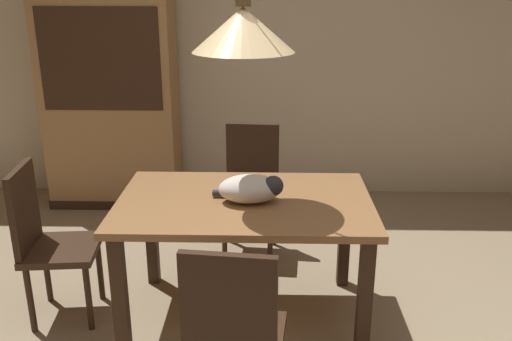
# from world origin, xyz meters

# --- Properties ---
(back_wall) EXTENTS (6.40, 0.10, 2.90)m
(back_wall) POSITION_xyz_m (0.00, 2.65, 1.45)
(back_wall) COLOR beige
(back_wall) RESTS_ON ground
(dining_table) EXTENTS (1.40, 0.90, 0.75)m
(dining_table) POSITION_xyz_m (-0.10, 0.53, 0.65)
(dining_table) COLOR olive
(dining_table) RESTS_ON ground
(chair_near_front) EXTENTS (0.44, 0.44, 0.93)m
(chair_near_front) POSITION_xyz_m (-0.11, -0.35, 0.51)
(chair_near_front) COLOR #382316
(chair_near_front) RESTS_ON ground
(chair_far_back) EXTENTS (0.43, 0.43, 0.93)m
(chair_far_back) POSITION_xyz_m (-0.09, 1.41, 0.51)
(chair_far_back) COLOR #382316
(chair_far_back) RESTS_ON ground
(chair_left_side) EXTENTS (0.44, 0.44, 0.93)m
(chair_left_side) POSITION_xyz_m (-1.23, 0.52, 0.51)
(chair_left_side) COLOR #382316
(chair_left_side) RESTS_ON ground
(cat_sleeping) EXTENTS (0.39, 0.25, 0.16)m
(cat_sleeping) POSITION_xyz_m (-0.06, 0.50, 0.83)
(cat_sleeping) COLOR silver
(cat_sleeping) RESTS_ON dining_table
(pendant_lamp) EXTENTS (0.52, 0.52, 1.30)m
(pendant_lamp) POSITION_xyz_m (-0.10, 0.53, 1.66)
(pendant_lamp) COLOR beige
(hutch_bookcase) EXTENTS (1.12, 0.45, 1.85)m
(hutch_bookcase) POSITION_xyz_m (-1.31, 2.32, 0.89)
(hutch_bookcase) COLOR #A87A4C
(hutch_bookcase) RESTS_ON ground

